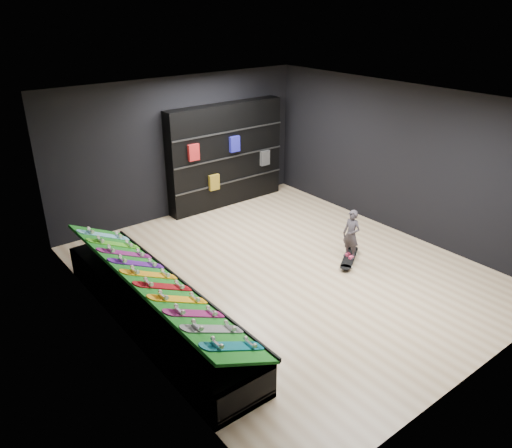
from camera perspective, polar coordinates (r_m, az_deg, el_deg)
floor at (r=8.95m, az=3.33°, el=-5.44°), size 6.00×7.00×0.01m
ceiling at (r=7.89m, az=3.87°, el=13.80°), size 6.00×7.00×0.01m
wall_back at (r=11.03m, az=-8.65°, el=8.66°), size 6.00×0.02×3.00m
wall_front at (r=6.38m, az=24.89°, el=-5.63°), size 6.00×0.02×3.00m
wall_left at (r=6.85m, az=-15.65°, el=-2.08°), size 0.02×7.00×3.00m
wall_right at (r=10.44m, az=16.14°, el=7.06°), size 0.02×7.00×3.00m
display_rack at (r=7.62m, az=-11.46°, el=-9.61°), size 0.90×4.50×0.50m
turf_ramp at (r=7.39m, az=-11.41°, el=-6.52°), size 0.92×4.50×0.46m
back_shelving at (r=11.51m, az=-3.47°, el=7.85°), size 2.92×0.34×2.34m
floor_skateboard at (r=9.40m, az=10.60°, el=-3.93°), size 0.94×0.71×0.09m
child at (r=9.26m, az=10.75°, el=-2.20°), size 0.17×0.22×0.56m
display_board_0 at (r=6.01m, az=-2.67°, el=-13.78°), size 0.93×0.22×0.50m
display_board_1 at (r=6.29m, az=-4.96°, el=-11.87°), size 0.93×0.22×0.50m
display_board_2 at (r=6.59m, az=-7.02°, el=-10.11°), size 0.93×0.22×0.50m
display_board_3 at (r=6.89m, az=-8.87°, el=-8.49°), size 0.93×0.22×0.50m
display_board_4 at (r=7.22m, az=-10.56°, el=-7.00°), size 0.93×0.22×0.50m
display_board_5 at (r=7.55m, az=-12.09°, el=-5.64°), size 0.93×0.22×0.50m
display_board_6 at (r=7.89m, az=-13.48°, el=-4.39°), size 0.93×0.22×0.50m
display_board_7 at (r=8.23m, az=-14.75°, el=-3.25°), size 0.93×0.22×0.50m
display_board_8 at (r=8.59m, az=-15.91°, el=-2.19°), size 0.93×0.22×0.50m
display_board_9 at (r=8.95m, az=-16.99°, el=-1.22°), size 0.93×0.22×0.50m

